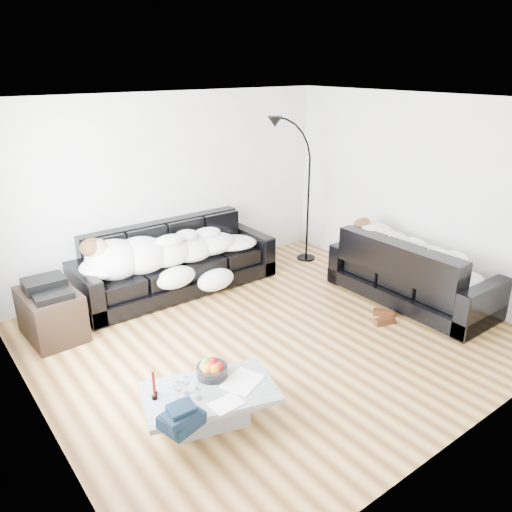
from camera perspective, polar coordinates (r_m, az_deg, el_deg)
ground at (r=5.83m, az=1.80°, el=-9.13°), size 5.00×5.00×0.00m
wall_back at (r=7.11m, az=-9.62°, el=7.58°), size 5.00×0.02×2.60m
wall_left at (r=4.29m, az=-25.05°, el=-3.54°), size 0.02×4.50×2.60m
wall_right at (r=7.08m, az=18.00°, el=6.77°), size 0.02×4.50×2.60m
ceiling at (r=5.04m, az=2.16°, el=17.27°), size 5.00×5.00×0.00m
sofa_back at (r=6.88m, az=-9.12°, el=-0.32°), size 2.75×0.95×0.90m
sofa_right at (r=6.78m, az=17.47°, el=-1.51°), size 0.92×2.15×0.87m
sleeper_back at (r=6.77m, az=-9.02°, el=1.16°), size 2.32×0.80×0.46m
sleeper_right at (r=6.71m, az=17.67°, el=0.14°), size 0.78×1.84×0.45m
teal_cushion at (r=7.01m, az=13.08°, el=2.18°), size 0.42×0.38×0.20m
coffee_table at (r=4.54m, az=-5.30°, el=-16.71°), size 1.27×0.95×0.33m
fruit_bowl at (r=4.56m, az=-5.08°, el=-12.63°), size 0.34×0.34×0.17m
wine_glass_a at (r=4.38m, az=-7.95°, el=-14.42°), size 0.07×0.07×0.17m
wine_glass_b at (r=4.30m, az=-8.87°, el=-15.08°), size 0.10×0.10×0.19m
wine_glass_c at (r=4.31m, az=-6.57°, el=-15.03°), size 0.07×0.07×0.16m
candle_left at (r=4.33m, az=-11.63°, el=-14.29°), size 0.06×0.06×0.27m
candle_right at (r=4.40m, az=-11.54°, el=-14.10°), size 0.04×0.04×0.21m
newspaper_a at (r=4.52m, az=-1.57°, el=-14.10°), size 0.43×0.39×0.01m
newspaper_b at (r=4.28m, az=-3.42°, el=-16.48°), size 0.27×0.20×0.01m
navy_jacket at (r=3.98m, az=-8.99°, el=-17.20°), size 0.33×0.28×0.16m
shoes at (r=6.33m, az=14.33°, el=-6.77°), size 0.48×0.44×0.09m
av_cabinet at (r=6.16m, az=-22.34°, el=-6.17°), size 0.60×0.84×0.56m
stereo at (r=6.02m, az=-22.80°, el=-3.25°), size 0.44×0.35×0.13m
floor_lamp at (r=7.75m, az=6.00°, el=6.58°), size 0.76×0.40×1.99m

